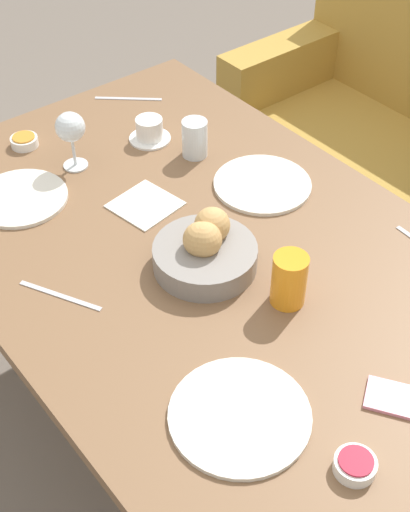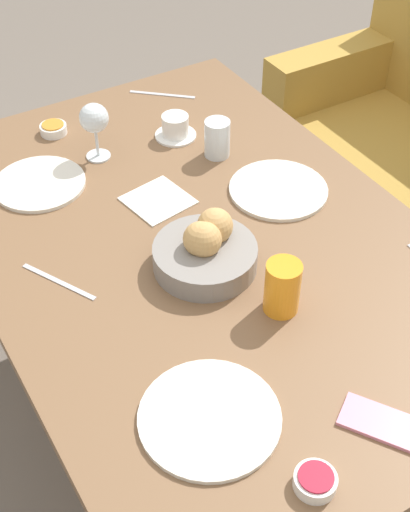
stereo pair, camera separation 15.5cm
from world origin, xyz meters
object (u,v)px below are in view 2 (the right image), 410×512
object	(u,v)px
plate_near_right	(210,418)
juice_glass	(282,287)
water_tumbler	(217,138)
jam_bowl_berry	(315,481)
knife_silver	(59,282)
coffee_cup	(175,127)
jam_bowl_honey	(53,129)
cell_phone	(383,423)
plate_far_center	(278,190)
plate_near_left	(40,184)
napkin	(158,200)
fork_silver	(162,95)
wine_glass	(94,120)
bread_basket	(206,249)

from	to	relation	value
plate_near_right	juice_glass	bearing A→B (deg)	120.78
water_tumbler	jam_bowl_berry	world-z (taller)	water_tumbler
knife_silver	plate_near_right	bearing A→B (deg)	11.91
coffee_cup	jam_bowl_honey	distance (m)	0.34
plate_near_right	cell_phone	world-z (taller)	plate_near_right
plate_far_center	plate_near_left	bearing A→B (deg)	-123.20
jam_bowl_berry	knife_silver	distance (m)	0.69
plate_near_right	napkin	world-z (taller)	plate_near_right
plate_near_right	knife_silver	world-z (taller)	plate_near_right
water_tumbler	jam_bowl_honey	bearing A→B (deg)	-133.85
water_tumbler	cell_phone	distance (m)	0.89
coffee_cup	jam_bowl_berry	bearing A→B (deg)	-16.81
juice_glass	fork_silver	distance (m)	0.91
jam_bowl_berry	plate_far_center	bearing A→B (deg)	149.11
plate_far_center	fork_silver	world-z (taller)	plate_far_center
knife_silver	jam_bowl_honey	bearing A→B (deg)	159.01
jam_bowl_berry	jam_bowl_honey	xyz separation A→B (m)	(-1.22, 0.03, 0.00)
plate_near_right	wine_glass	xyz separation A→B (m)	(-0.85, 0.17, 0.11)
juice_glass	knife_silver	size ratio (longest dim) A/B	0.66
plate_far_center	wine_glass	bearing A→B (deg)	-138.70
plate_far_center	knife_silver	distance (m)	0.59
water_tumbler	bread_basket	bearing A→B (deg)	-34.91
jam_bowl_berry	cell_phone	world-z (taller)	jam_bowl_berry
coffee_cup	fork_silver	distance (m)	0.23
bread_basket	jam_bowl_honey	bearing A→B (deg)	-172.53
plate_near_left	fork_silver	size ratio (longest dim) A/B	1.48
jam_bowl_berry	coffee_cup	bearing A→B (deg)	163.19
plate_near_left	cell_phone	xyz separation A→B (m)	(0.98, 0.27, -0.00)
coffee_cup	napkin	distance (m)	0.29
plate_near_left	plate_far_center	world-z (taller)	same
napkin	bread_basket	bearing A→B (deg)	-3.68
juice_glass	wine_glass	xyz separation A→B (m)	(-0.69, -0.10, 0.05)
plate_near_left	water_tumbler	distance (m)	0.47
jam_bowl_honey	plate_near_left	bearing A→B (deg)	-30.52
knife_silver	juice_glass	bearing A→B (deg)	50.05
knife_silver	coffee_cup	bearing A→B (deg)	126.78
plate_far_center	juice_glass	distance (m)	0.40
juice_glass	napkin	world-z (taller)	juice_glass
bread_basket	fork_silver	distance (m)	0.75
plate_near_left	knife_silver	size ratio (longest dim) A/B	1.28
wine_glass	cell_phone	bearing A→B (deg)	4.83
juice_glass	jam_bowl_honey	world-z (taller)	juice_glass
jam_bowl_honey	cell_phone	bearing A→B (deg)	6.92
wine_glass	plate_near_right	bearing A→B (deg)	-11.41
jam_bowl_berry	knife_silver	world-z (taller)	jam_bowl_berry
plate_near_left	napkin	distance (m)	0.31
wine_glass	coffee_cup	size ratio (longest dim) A/B	1.38
plate_near_right	jam_bowl_honey	bearing A→B (deg)	173.61
bread_basket	plate_near_right	world-z (taller)	bread_basket
water_tumbler	jam_bowl_berry	distance (m)	0.97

